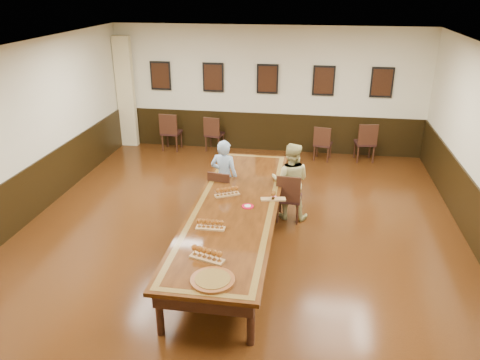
% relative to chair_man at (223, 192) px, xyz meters
% --- Properties ---
extents(floor, '(8.00, 10.00, 0.02)m').
position_rel_chair_man_xyz_m(floor, '(0.44, -1.12, -0.47)').
color(floor, black).
rests_on(floor, ground).
extents(ceiling, '(8.00, 10.00, 0.02)m').
position_rel_chair_man_xyz_m(ceiling, '(0.44, -1.12, 2.75)').
color(ceiling, white).
rests_on(ceiling, floor).
extents(wall_back, '(8.00, 0.02, 3.20)m').
position_rel_chair_man_xyz_m(wall_back, '(0.44, 3.89, 1.14)').
color(wall_back, beige).
rests_on(wall_back, floor).
extents(wall_left, '(0.02, 10.00, 3.20)m').
position_rel_chair_man_xyz_m(wall_left, '(-3.57, -1.12, 1.14)').
color(wall_left, beige).
rests_on(wall_left, floor).
extents(chair_man, '(0.50, 0.54, 0.92)m').
position_rel_chair_man_xyz_m(chair_man, '(0.00, 0.00, 0.00)').
color(chair_man, black).
rests_on(chair_man, floor).
extents(chair_woman, '(0.47, 0.51, 0.95)m').
position_rel_chair_man_xyz_m(chair_woman, '(1.27, -0.03, 0.01)').
color(chair_woman, black).
rests_on(chair_woman, floor).
extents(spare_chair_a, '(0.50, 0.54, 1.02)m').
position_rel_chair_man_xyz_m(spare_chair_a, '(-2.06, 3.50, 0.05)').
color(spare_chair_a, black).
rests_on(spare_chair_a, floor).
extents(spare_chair_b, '(0.51, 0.54, 0.93)m').
position_rel_chair_man_xyz_m(spare_chair_b, '(-0.92, 3.63, 0.01)').
color(spare_chair_b, black).
rests_on(spare_chair_b, floor).
extents(spare_chair_c, '(0.50, 0.53, 0.89)m').
position_rel_chair_man_xyz_m(spare_chair_c, '(1.92, 3.33, -0.01)').
color(spare_chair_c, black).
rests_on(spare_chair_c, floor).
extents(spare_chair_d, '(0.53, 0.57, 1.00)m').
position_rel_chair_man_xyz_m(spare_chair_d, '(2.95, 3.43, 0.04)').
color(spare_chair_d, black).
rests_on(spare_chair_d, floor).
extents(person_man, '(0.59, 0.44, 1.47)m').
position_rel_chair_man_xyz_m(person_man, '(0.02, 0.10, 0.27)').
color(person_man, '#4980B6').
rests_on(person_man, floor).
extents(person_woman, '(0.77, 0.62, 1.48)m').
position_rel_chair_man_xyz_m(person_woman, '(1.28, 0.07, 0.28)').
color(person_woman, '#C6C17C').
rests_on(person_woman, floor).
extents(pink_phone, '(0.09, 0.15, 0.01)m').
position_rel_chair_man_xyz_m(pink_phone, '(1.04, -0.74, 0.30)').
color(pink_phone, '#E04A7B').
rests_on(pink_phone, conference_table).
extents(curtain, '(0.45, 0.18, 2.90)m').
position_rel_chair_man_xyz_m(curtain, '(-3.31, 3.70, 0.99)').
color(curtain, beige).
rests_on(curtain, floor).
extents(wainscoting, '(8.00, 10.00, 1.00)m').
position_rel_chair_man_xyz_m(wainscoting, '(0.44, -1.12, 0.04)').
color(wainscoting, black).
rests_on(wainscoting, floor).
extents(conference_table, '(1.40, 5.00, 0.76)m').
position_rel_chair_man_xyz_m(conference_table, '(0.44, -1.12, 0.15)').
color(conference_table, black).
rests_on(conference_table, floor).
extents(posters, '(6.14, 0.04, 0.74)m').
position_rel_chair_man_xyz_m(posters, '(0.44, 3.81, 1.44)').
color(posters, black).
rests_on(posters, wall_back).
extents(flight_a, '(0.44, 0.32, 0.16)m').
position_rel_chair_man_xyz_m(flight_a, '(0.23, -0.76, 0.36)').
color(flight_a, olive).
rests_on(flight_a, conference_table).
extents(flight_b, '(0.44, 0.20, 0.16)m').
position_rel_chair_man_xyz_m(flight_b, '(1.04, -0.81, 0.36)').
color(flight_b, olive).
rests_on(flight_b, conference_table).
extents(flight_c, '(0.44, 0.14, 0.16)m').
position_rel_chair_man_xyz_m(flight_c, '(0.20, -1.97, 0.37)').
color(flight_c, olive).
rests_on(flight_c, conference_table).
extents(flight_d, '(0.51, 0.28, 0.18)m').
position_rel_chair_man_xyz_m(flight_d, '(0.33, -2.79, 0.37)').
color(flight_d, olive).
rests_on(flight_d, conference_table).
extents(red_plate_grp, '(0.20, 0.20, 0.03)m').
position_rel_chair_man_xyz_m(red_plate_grp, '(0.65, -1.15, 0.30)').
color(red_plate_grp, '#B90C27').
rests_on(red_plate_grp, conference_table).
extents(carved_platter, '(0.64, 0.64, 0.04)m').
position_rel_chair_man_xyz_m(carved_platter, '(0.51, -3.26, 0.31)').
color(carved_platter, '#5F2E13').
rests_on(carved_platter, conference_table).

